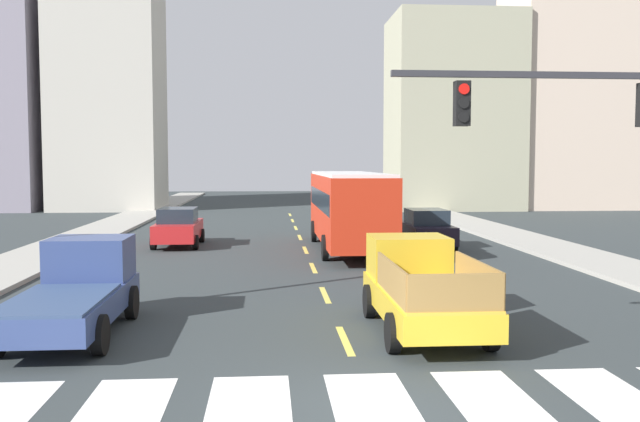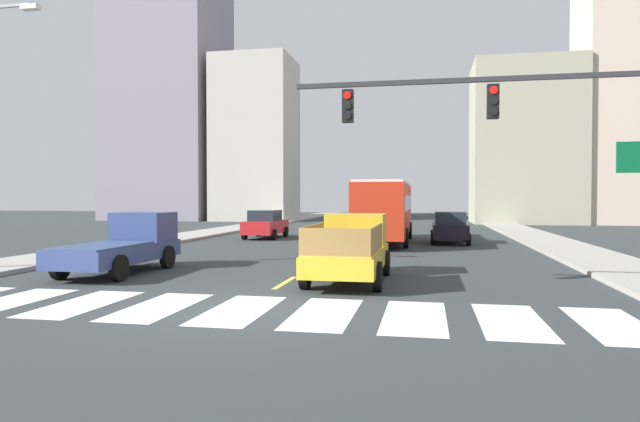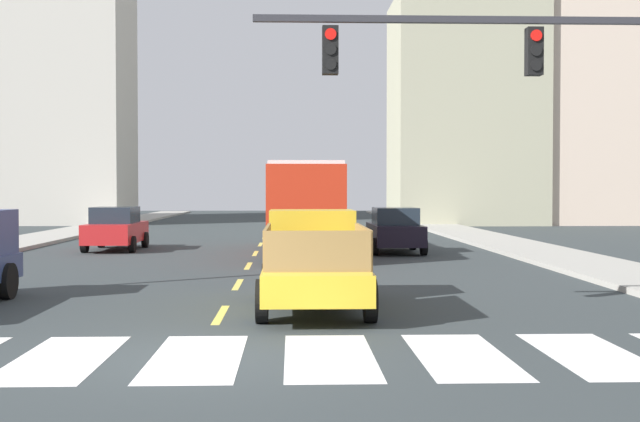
% 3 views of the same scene
% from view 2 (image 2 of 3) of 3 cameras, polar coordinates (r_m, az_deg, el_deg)
% --- Properties ---
extents(ground_plane, '(160.00, 160.00, 0.00)m').
position_cam_2_polar(ground_plane, '(12.54, -8.31, -10.06)').
color(ground_plane, '#303738').
extents(sidewalk_right, '(3.00, 110.00, 0.15)m').
position_cam_2_polar(sidewalk_right, '(30.41, 23.37, -3.27)').
color(sidewalk_right, '#9F9D93').
rests_on(sidewalk_right, ground).
extents(sidewalk_left, '(3.00, 110.00, 0.15)m').
position_cam_2_polar(sidewalk_left, '(33.12, -15.39, -2.83)').
color(sidewalk_left, '#9F9D93').
rests_on(sidewalk_left, ground).
extents(crosswalk_stripe_1, '(1.29, 3.38, 0.01)m').
position_cam_2_polar(crosswalk_stripe_1, '(15.39, -29.14, -8.07)').
color(crosswalk_stripe_1, silver).
rests_on(crosswalk_stripe_1, ground).
extents(crosswalk_stripe_2, '(1.29, 3.38, 0.01)m').
position_cam_2_polar(crosswalk_stripe_2, '(14.24, -23.18, -8.76)').
color(crosswalk_stripe_2, silver).
rests_on(crosswalk_stripe_2, ground).
extents(crosswalk_stripe_3, '(1.29, 3.38, 0.01)m').
position_cam_2_polar(crosswalk_stripe_3, '(13.28, -16.23, -9.44)').
color(crosswalk_stripe_3, silver).
rests_on(crosswalk_stripe_3, ground).
extents(crosswalk_stripe_4, '(1.29, 3.38, 0.01)m').
position_cam_2_polar(crosswalk_stripe_4, '(12.54, -8.31, -10.04)').
color(crosswalk_stripe_4, silver).
rests_on(crosswalk_stripe_4, ground).
extents(crosswalk_stripe_5, '(1.29, 3.38, 0.01)m').
position_cam_2_polar(crosswalk_stripe_5, '(12.06, 0.45, -10.49)').
color(crosswalk_stripe_5, silver).
rests_on(crosswalk_stripe_5, ground).
extents(crosswalk_stripe_6, '(1.29, 3.38, 0.01)m').
position_cam_2_polar(crosswalk_stripe_6, '(11.86, 9.73, -10.71)').
color(crosswalk_stripe_6, silver).
rests_on(crosswalk_stripe_6, ground).
extents(crosswalk_stripe_7, '(1.29, 3.38, 0.01)m').
position_cam_2_polar(crosswalk_stripe_7, '(11.98, 19.07, -10.65)').
color(crosswalk_stripe_7, silver).
rests_on(crosswalk_stripe_7, ground).
extents(crosswalk_stripe_8, '(1.29, 3.38, 0.01)m').
position_cam_2_polar(crosswalk_stripe_8, '(12.39, 28.01, -10.33)').
color(crosswalk_stripe_8, silver).
rests_on(crosswalk_stripe_8, ground).
extents(lane_dash_0, '(0.16, 2.40, 0.01)m').
position_cam_2_polar(lane_dash_0, '(16.31, -3.64, -7.37)').
color(lane_dash_0, '#D5C552').
rests_on(lane_dash_0, ground).
extents(lane_dash_1, '(0.16, 2.40, 0.01)m').
position_cam_2_polar(lane_dash_1, '(21.14, -0.21, -5.35)').
color(lane_dash_1, '#D5C552').
rests_on(lane_dash_1, ground).
extents(lane_dash_2, '(0.16, 2.40, 0.01)m').
position_cam_2_polar(lane_dash_2, '(26.04, 1.93, -4.08)').
color(lane_dash_2, '#D5C552').
rests_on(lane_dash_2, ground).
extents(lane_dash_3, '(0.16, 2.40, 0.01)m').
position_cam_2_polar(lane_dash_3, '(30.97, 3.38, -3.21)').
color(lane_dash_3, '#D5C552').
rests_on(lane_dash_3, ground).
extents(lane_dash_4, '(0.16, 2.40, 0.01)m').
position_cam_2_polar(lane_dash_4, '(35.92, 4.43, -2.57)').
color(lane_dash_4, '#D5C552').
rests_on(lane_dash_4, ground).
extents(lane_dash_5, '(0.16, 2.40, 0.01)m').
position_cam_2_polar(lane_dash_5, '(40.88, 5.23, -2.09)').
color(lane_dash_5, '#D5C552').
rests_on(lane_dash_5, ground).
extents(lane_dash_6, '(0.16, 2.40, 0.01)m').
position_cam_2_polar(lane_dash_6, '(45.85, 5.85, -1.71)').
color(lane_dash_6, '#D5C552').
rests_on(lane_dash_6, ground).
extents(lane_dash_7, '(0.16, 2.40, 0.01)m').
position_cam_2_polar(lane_dash_7, '(50.82, 6.35, -1.41)').
color(lane_dash_7, '#D5C552').
rests_on(lane_dash_7, ground).
extents(pickup_stakebed, '(2.18, 5.20, 1.96)m').
position_cam_2_polar(pickup_stakebed, '(16.81, 3.21, -3.90)').
color(pickup_stakebed, gold).
rests_on(pickup_stakebed, ground).
extents(pickup_dark, '(2.18, 5.20, 1.96)m').
position_cam_2_polar(pickup_dark, '(19.68, -19.38, -3.25)').
color(pickup_dark, navy).
rests_on(pickup_dark, ground).
extents(city_bus, '(2.72, 10.80, 3.32)m').
position_cam_2_polar(city_bus, '(30.44, 6.72, 0.38)').
color(city_bus, red).
rests_on(city_bus, ground).
extents(sedan_mid, '(2.02, 4.40, 1.72)m').
position_cam_2_polar(sedan_mid, '(33.92, -5.63, -1.36)').
color(sedan_mid, red).
rests_on(sedan_mid, ground).
extents(sedan_far, '(2.02, 4.40, 1.72)m').
position_cam_2_polar(sedan_far, '(30.95, 13.22, -1.65)').
color(sedan_far, black).
rests_on(sedan_far, ground).
extents(traffic_signal_gantry, '(9.10, 0.27, 6.00)m').
position_cam_2_polar(traffic_signal_gantry, '(14.58, 21.88, 8.06)').
color(traffic_signal_gantry, '#2D2D33').
rests_on(traffic_signal_gantry, ground).
extents(tower_tall_centre, '(11.80, 10.99, 44.69)m').
position_cam_2_polar(tower_tall_centre, '(68.92, -15.35, 18.10)').
color(tower_tall_centre, gray).
rests_on(tower_tall_centre, ground).
extents(block_mid_left, '(8.14, 7.56, 17.47)m').
position_cam_2_polar(block_mid_left, '(60.78, -6.65, 7.29)').
color(block_mid_left, '#B8B3A7').
rests_on(block_mid_left, ground).
extents(block_low_left, '(9.93, 7.79, 15.45)m').
position_cam_2_polar(block_low_left, '(57.29, 20.37, 6.56)').
color(block_low_left, '#A4A286').
rests_on(block_low_left, ground).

